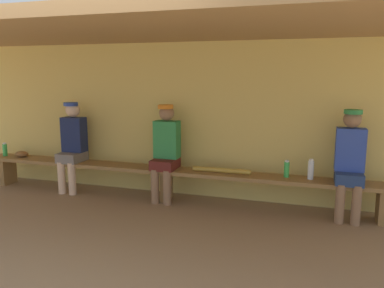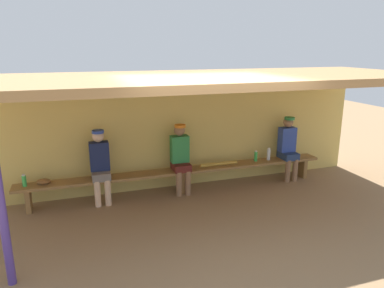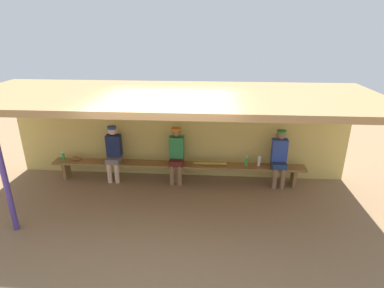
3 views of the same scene
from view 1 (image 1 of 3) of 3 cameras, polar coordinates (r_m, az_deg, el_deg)
ground_plane at (r=4.26m, az=-11.60°, el=-14.36°), size 24.00×24.00×0.00m
back_wall at (r=5.74m, az=-2.22°, el=3.65°), size 8.00×0.20×2.20m
dugout_roof at (r=4.53m, az=-8.17°, el=16.50°), size 8.00×2.80×0.12m
bench at (r=5.45m, az=-3.78°, el=-4.34°), size 6.00×0.36×0.46m
player_shirtless_tan at (r=5.03m, az=22.17°, el=-2.13°), size 0.34×0.42×1.34m
player_in_white at (r=6.09m, az=-17.17°, el=0.22°), size 0.34×0.42×1.34m
player_leftmost at (r=5.38m, az=-3.90°, el=-0.62°), size 0.34×0.42×1.34m
water_bottle_clear at (r=6.91m, az=-25.77°, el=-0.75°), size 0.07×0.07×0.22m
water_bottle_blue at (r=5.08m, az=17.04°, el=-3.60°), size 0.07×0.07×0.26m
water_bottle_green at (r=5.10m, az=13.72°, el=-3.60°), size 0.07×0.07×0.22m
baseball_glove_dark_brown at (r=6.74m, az=-23.73°, el=-1.35°), size 0.27×0.22×0.09m
baseball_bat at (r=5.20m, az=4.35°, el=-3.88°), size 0.78×0.08×0.07m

